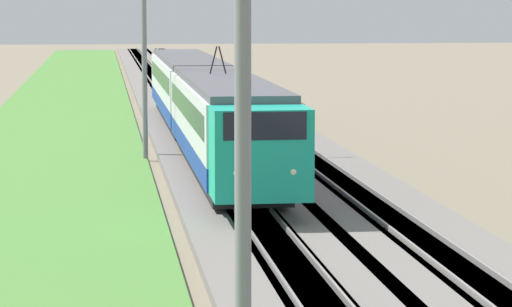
% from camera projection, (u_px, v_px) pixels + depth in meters
% --- Properties ---
extents(ballast_main, '(240.00, 4.40, 0.30)m').
position_uv_depth(ballast_main, '(199.00, 142.00, 57.36)').
color(ballast_main, slate).
rests_on(ballast_main, ground).
extents(ballast_adjacent, '(240.00, 4.40, 0.30)m').
position_uv_depth(ballast_adjacent, '(281.00, 141.00, 57.85)').
color(ballast_adjacent, slate).
rests_on(ballast_adjacent, ground).
extents(track_main, '(240.00, 1.57, 0.45)m').
position_uv_depth(track_main, '(199.00, 142.00, 57.36)').
color(track_main, '#4C4238').
rests_on(track_main, ground).
extents(track_adjacent, '(240.00, 1.57, 0.45)m').
position_uv_depth(track_adjacent, '(281.00, 140.00, 57.85)').
color(track_adjacent, '#4C4238').
rests_on(track_adjacent, ground).
extents(grass_verge, '(240.00, 8.31, 0.12)m').
position_uv_depth(grass_verge, '(53.00, 146.00, 56.51)').
color(grass_verge, '#4C8438').
rests_on(grass_verge, ground).
extents(passenger_train, '(40.86, 2.98, 4.99)m').
position_uv_depth(passenger_train, '(203.00, 100.00, 54.40)').
color(passenger_train, '#19A88E').
rests_on(passenger_train, ground).
extents(catenary_mast_near, '(0.22, 2.56, 9.43)m').
position_uv_depth(catenary_mast_near, '(247.00, 139.00, 15.65)').
color(catenary_mast_near, slate).
rests_on(catenary_mast_near, ground).
extents(catenary_mast_mid, '(0.22, 2.56, 9.68)m').
position_uv_depth(catenary_mast_mid, '(145.00, 43.00, 50.86)').
color(catenary_mast_mid, slate).
rests_on(catenary_mast_mid, ground).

